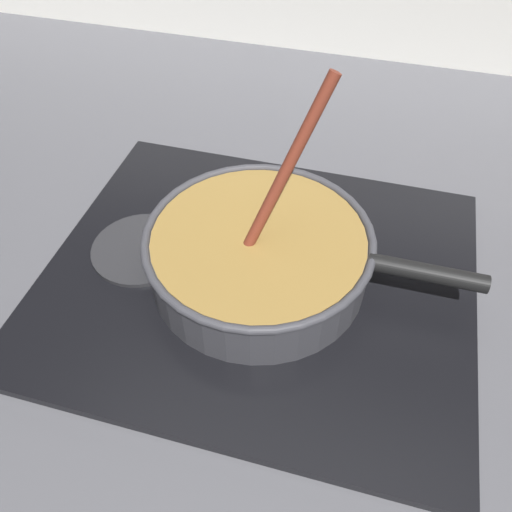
% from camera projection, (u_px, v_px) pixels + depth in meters
% --- Properties ---
extents(ground, '(2.40, 1.60, 0.04)m').
position_uv_depth(ground, '(235.00, 355.00, 0.66)').
color(ground, '#4C4C51').
extents(hob_plate, '(0.56, 0.48, 0.01)m').
position_uv_depth(hob_plate, '(256.00, 277.00, 0.71)').
color(hob_plate, black).
rests_on(hob_plate, ground).
extents(burner_ring, '(0.18, 0.18, 0.01)m').
position_uv_depth(burner_ring, '(256.00, 272.00, 0.70)').
color(burner_ring, '#592D0C').
rests_on(burner_ring, hob_plate).
extents(spare_burner, '(0.14, 0.14, 0.01)m').
position_uv_depth(spare_burner, '(141.00, 249.00, 0.73)').
color(spare_burner, '#262628').
rests_on(spare_burner, hob_plate).
extents(cooking_pan, '(0.42, 0.29, 0.27)m').
position_uv_depth(cooking_pan, '(257.00, 253.00, 0.68)').
color(cooking_pan, '#38383D').
rests_on(cooking_pan, hob_plate).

